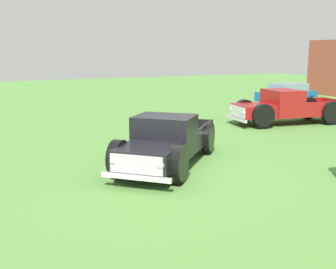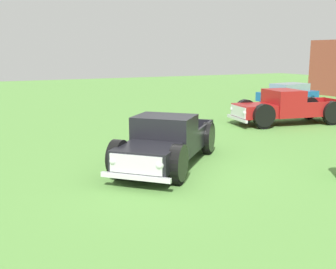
% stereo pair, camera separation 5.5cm
% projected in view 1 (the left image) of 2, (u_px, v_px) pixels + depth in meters
% --- Properties ---
extents(ground_plane, '(80.00, 80.00, 0.00)m').
position_uv_depth(ground_plane, '(179.00, 170.00, 11.48)').
color(ground_plane, '#5B9342').
extents(pickup_truck_foreground, '(4.64, 4.68, 1.49)m').
position_uv_depth(pickup_truck_foreground, '(164.00, 143.00, 11.54)').
color(pickup_truck_foreground, black).
rests_on(pickup_truck_foreground, ground_plane).
extents(pickup_truck_behind_left, '(2.80, 5.39, 1.57)m').
position_uv_depth(pickup_truck_behind_left, '(281.00, 108.00, 18.64)').
color(pickup_truck_behind_left, maroon).
rests_on(pickup_truck_behind_left, ground_plane).
extents(sedan_distant_b, '(2.05, 4.12, 1.33)m').
position_uv_depth(sedan_distant_b, '(287.00, 94.00, 25.58)').
color(sedan_distant_b, '#195699').
rests_on(sedan_distant_b, ground_plane).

